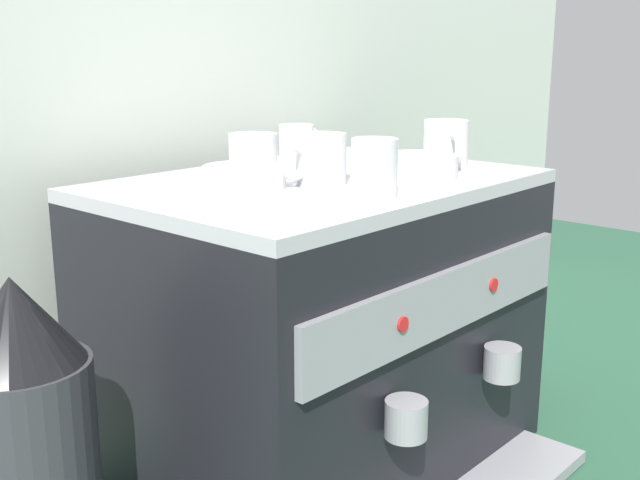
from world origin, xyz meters
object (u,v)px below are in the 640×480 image
object	(u,v)px
ceramic_cup_0	(447,144)
ceramic_cup_2	(298,143)
espresso_machine	(322,326)
milk_pitcher	(478,344)
ceramic_cup_3	(319,159)
ceramic_cup_4	(376,167)
ceramic_cup_1	(253,153)
ceramic_bowl_0	(244,177)
ceramic_bowl_1	(418,166)
coffee_grinder	(25,445)

from	to	relation	value
ceramic_cup_0	ceramic_cup_2	world-z (taller)	ceramic_cup_0
espresso_machine	milk_pitcher	bearing A→B (deg)	-2.47
ceramic_cup_3	ceramic_cup_4	world-z (taller)	ceramic_cup_4
ceramic_cup_4	milk_pitcher	size ratio (longest dim) A/B	0.68
ceramic_cup_1	milk_pitcher	world-z (taller)	ceramic_cup_1
ceramic_bowl_0	ceramic_bowl_1	distance (m)	0.28
ceramic_cup_1	coffee_grinder	distance (m)	0.55
espresso_machine	ceramic_cup_2	world-z (taller)	ceramic_cup_2
ceramic_cup_1	ceramic_bowl_1	size ratio (longest dim) A/B	0.88
ceramic_bowl_1	ceramic_cup_1	bearing A→B (deg)	121.66
ceramic_cup_3	coffee_grinder	bearing A→B (deg)	169.76
ceramic_cup_2	coffee_grinder	world-z (taller)	ceramic_cup_2
ceramic_cup_3	ceramic_bowl_1	distance (m)	0.17
ceramic_cup_4	ceramic_cup_0	bearing A→B (deg)	14.28
milk_pitcher	ceramic_cup_4	bearing A→B (deg)	-166.09
milk_pitcher	ceramic_cup_0	bearing A→B (deg)	-166.55
ceramic_bowl_0	ceramic_bowl_1	size ratio (longest dim) A/B	0.98
espresso_machine	ceramic_cup_0	world-z (taller)	ceramic_cup_0
ceramic_cup_2	ceramic_cup_4	world-z (taller)	ceramic_cup_4
espresso_machine	milk_pitcher	distance (m)	0.49
espresso_machine	ceramic_cup_0	bearing A→B (deg)	-18.37
ceramic_cup_3	ceramic_cup_4	xyz separation A→B (m)	(-0.02, -0.12, 0.00)
ceramic_cup_0	ceramic_cup_4	world-z (taller)	same
ceramic_cup_1	espresso_machine	bearing A→B (deg)	-79.41
ceramic_cup_2	ceramic_bowl_0	size ratio (longest dim) A/B	0.81
espresso_machine	coffee_grinder	size ratio (longest dim) A/B	1.58
ceramic_cup_3	coffee_grinder	world-z (taller)	ceramic_cup_3
ceramic_cup_0	ceramic_cup_2	bearing A→B (deg)	116.27
ceramic_cup_4	coffee_grinder	world-z (taller)	ceramic_cup_4
ceramic_cup_4	milk_pitcher	world-z (taller)	ceramic_cup_4
ceramic_cup_3	milk_pitcher	bearing A→B (deg)	1.10
espresso_machine	ceramic_cup_3	xyz separation A→B (m)	(-0.04, -0.03, 0.27)
ceramic_cup_3	espresso_machine	bearing A→B (deg)	36.22
ceramic_cup_2	coffee_grinder	xyz separation A→B (m)	(-0.59, -0.11, -0.30)
ceramic_cup_2	ceramic_cup_4	distance (m)	0.35
ceramic_cup_0	ceramic_cup_1	distance (m)	0.32
ceramic_cup_3	ceramic_bowl_0	bearing A→B (deg)	149.01
ceramic_cup_3	ceramic_bowl_1	xyz separation A→B (m)	(0.16, -0.07, -0.02)
ceramic_cup_4	espresso_machine	bearing A→B (deg)	68.60
ceramic_cup_2	coffee_grinder	bearing A→B (deg)	-169.88
ceramic_cup_1	ceramic_bowl_0	xyz separation A→B (m)	(-0.11, -0.10, -0.02)
ceramic_cup_1	ceramic_cup_2	distance (m)	0.14
ceramic_bowl_1	ceramic_cup_3	bearing A→B (deg)	156.36
ceramic_cup_3	ceramic_bowl_0	size ratio (longest dim) A/B	0.96
ceramic_cup_0	ceramic_cup_3	size ratio (longest dim) A/B	0.90
espresso_machine	ceramic_bowl_0	xyz separation A→B (m)	(-0.14, 0.03, 0.25)
ceramic_bowl_1	ceramic_cup_4	bearing A→B (deg)	-163.74
coffee_grinder	milk_pitcher	bearing A→B (deg)	-4.27
ceramic_bowl_1	milk_pitcher	distance (m)	0.54
espresso_machine	ceramic_cup_2	xyz separation A→B (m)	(0.11, 0.16, 0.27)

